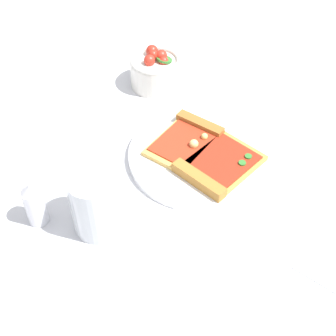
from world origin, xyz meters
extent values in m
plane|color=silver|center=(0.00, 0.00, 0.00)|extent=(2.40, 2.40, 0.00)
cylinder|color=white|center=(-0.04, 0.00, 0.01)|extent=(0.25, 0.25, 0.01)
cube|color=#E5B256|center=(-0.05, 0.03, 0.02)|extent=(0.15, 0.13, 0.01)
cube|color=#A36B2D|center=(0.00, 0.05, 0.02)|extent=(0.05, 0.09, 0.02)
cube|color=red|center=(-0.05, 0.03, 0.02)|extent=(0.13, 0.11, 0.00)
sphere|color=#EAD172|center=(-0.02, 0.02, 0.03)|extent=(0.01, 0.01, 0.01)
sphere|color=#F2D87F|center=(-0.04, 0.01, 0.03)|extent=(0.02, 0.02, 0.02)
cube|color=gold|center=(-0.03, -0.05, 0.02)|extent=(0.15, 0.12, 0.01)
cube|color=#B77A33|center=(-0.09, -0.05, 0.02)|extent=(0.04, 0.10, 0.02)
cube|color=#B22D19|center=(-0.03, -0.05, 0.02)|extent=(0.13, 0.11, 0.00)
cylinder|color=#388433|center=(-0.01, -0.07, 0.03)|extent=(0.01, 0.01, 0.00)
cylinder|color=#388433|center=(0.01, -0.07, 0.03)|extent=(0.01, 0.01, 0.00)
cylinder|color=white|center=(0.03, 0.23, 0.03)|extent=(0.10, 0.10, 0.06)
torus|color=white|center=(0.03, 0.23, 0.06)|extent=(0.10, 0.10, 0.01)
sphere|color=red|center=(0.03, 0.24, 0.07)|extent=(0.02, 0.02, 0.02)
sphere|color=red|center=(0.02, 0.23, 0.06)|extent=(0.02, 0.02, 0.02)
sphere|color=red|center=(0.05, 0.23, 0.06)|extent=(0.02, 0.02, 0.02)
sphere|color=red|center=(0.04, 0.21, 0.06)|extent=(0.02, 0.02, 0.02)
sphere|color=red|center=(0.04, 0.25, 0.06)|extent=(0.03, 0.03, 0.03)
cylinder|color=#388433|center=(0.04, 0.22, 0.06)|extent=(0.03, 0.03, 0.01)
cylinder|color=silver|center=(-0.26, -0.02, 0.05)|extent=(0.08, 0.08, 0.11)
cylinder|color=black|center=(-0.26, -0.02, 0.04)|extent=(0.07, 0.07, 0.08)
cube|color=white|center=(-0.25, 0.00, 0.08)|extent=(0.03, 0.03, 0.02)
cube|color=white|center=(-0.27, -0.02, 0.08)|extent=(0.02, 0.02, 0.02)
cylinder|color=silver|center=(-0.33, 0.05, 0.03)|extent=(0.03, 0.03, 0.07)
cone|color=silver|center=(-0.33, 0.05, 0.07)|extent=(0.03, 0.03, 0.01)
camera|label=1|loc=(-0.44, -0.43, 0.57)|focal=49.39mm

